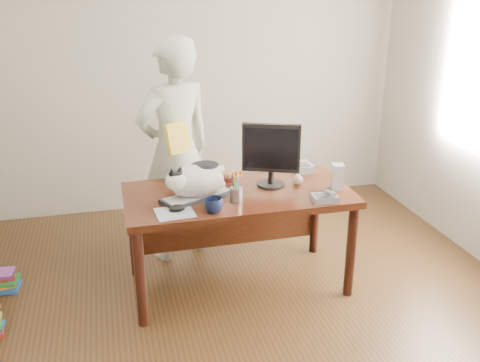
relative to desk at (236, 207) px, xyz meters
name	(u,v)px	position (x,y,z in m)	size (l,w,h in m)	color
room	(264,132)	(0.00, -0.68, 0.75)	(4.50, 4.50, 4.50)	black
desk	(236,207)	(0.00, 0.00, 0.00)	(1.60, 0.80, 0.75)	black
keyboard	(197,196)	(-0.30, -0.13, 0.16)	(0.53, 0.37, 0.03)	black
cat	(195,180)	(-0.32, -0.13, 0.29)	(0.46, 0.37, 0.28)	white
monitor	(271,152)	(0.25, -0.03, 0.41)	(0.40, 0.27, 0.47)	black
pen_cup	(236,193)	(-0.05, -0.23, 0.21)	(0.09, 0.09, 0.22)	gray
mousepad	(175,213)	(-0.49, -0.33, 0.15)	(0.26, 0.24, 0.01)	#B0B5BC
mouse	(177,208)	(-0.47, -0.31, 0.17)	(0.12, 0.08, 0.04)	black
coffee_mug	(214,205)	(-0.24, -0.38, 0.20)	(0.12, 0.12, 0.10)	black
phone	(325,197)	(0.53, -0.38, 0.17)	(0.18, 0.15, 0.08)	slate
speaker	(337,177)	(0.70, -0.19, 0.24)	(0.10, 0.11, 0.18)	#AFB0B2
baseball	(298,180)	(0.45, -0.05, 0.19)	(0.08, 0.08, 0.08)	beige
book_stack	(216,174)	(-0.10, 0.21, 0.19)	(0.27, 0.23, 0.09)	#4B1415
calculator	(302,167)	(0.60, 0.24, 0.18)	(0.16, 0.20, 0.06)	slate
person	(175,151)	(-0.36, 0.52, 0.29)	(0.65, 0.43, 1.79)	silver
held_book	(178,138)	(-0.36, 0.35, 0.45)	(0.19, 0.16, 0.23)	yellow
book_pile_b	(1,281)	(-1.72, 0.27, -0.53)	(0.26, 0.20, 0.15)	#1A4CA1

